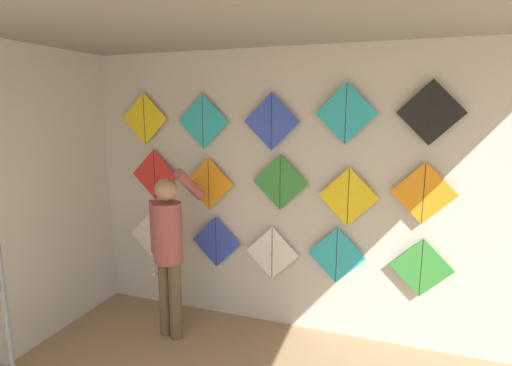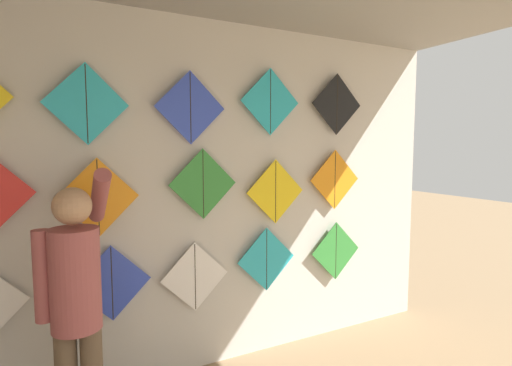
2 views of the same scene
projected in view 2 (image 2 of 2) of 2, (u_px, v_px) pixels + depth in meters
name	position (u px, v px, depth m)	size (l,w,h in m)	color
back_panel	(194.00, 198.00, 3.18)	(4.87, 0.06, 2.80)	beige
shopkeeper	(76.00, 298.00, 2.28)	(0.42, 0.55, 1.70)	brown
kite_1	(112.00, 283.00, 2.86)	(0.55, 0.01, 0.55)	blue
kite_2	(195.00, 277.00, 3.15)	(0.55, 0.01, 0.55)	white
kite_3	(267.00, 259.00, 3.44)	(0.55, 0.01, 0.55)	#28B2C6
kite_4	(336.00, 251.00, 3.79)	(0.55, 0.01, 0.55)	#338C38
kite_6	(98.00, 197.00, 2.76)	(0.55, 0.01, 0.55)	orange
kite_7	(203.00, 184.00, 3.11)	(0.55, 0.01, 0.55)	#338C38
kite_8	(275.00, 192.00, 3.42)	(0.55, 0.01, 0.55)	yellow
kite_9	(335.00, 180.00, 3.71)	(0.55, 0.01, 0.55)	orange
kite_11	(86.00, 104.00, 2.68)	(0.55, 0.01, 0.55)	#28B2C6
kite_12	(190.00, 108.00, 3.02)	(0.55, 0.01, 0.55)	blue
kite_13	(270.00, 102.00, 3.33)	(0.55, 0.01, 0.55)	#28B2C6
kite_14	(337.00, 104.00, 3.65)	(0.55, 0.01, 0.55)	black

